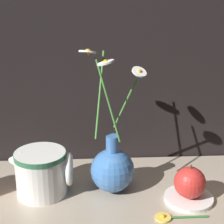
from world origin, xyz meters
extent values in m
plane|color=black|center=(0.00, 0.00, 0.00)|extent=(6.00, 6.00, 0.00)
cube|color=tan|center=(0.00, 0.00, 0.01)|extent=(0.85, 0.35, 0.01)
sphere|color=#3F72B7|center=(0.00, 0.00, 0.07)|extent=(0.11, 0.11, 0.11)
cylinder|color=#3F72B7|center=(0.00, 0.00, 0.13)|extent=(0.03, 0.03, 0.05)
cylinder|color=#4C8E3D|center=(-0.01, -0.03, 0.25)|extent=(0.06, 0.02, 0.19)
cylinder|color=white|center=(-0.02, -0.05, 0.34)|extent=(0.04, 0.04, 0.01)
sphere|color=gold|center=(-0.02, -0.05, 0.34)|extent=(0.01, 0.01, 0.01)
cylinder|color=#4C8E3D|center=(-0.03, 0.01, 0.26)|extent=(0.03, 0.06, 0.20)
cylinder|color=white|center=(-0.05, 0.02, 0.35)|extent=(0.05, 0.05, 0.02)
sphere|color=gold|center=(-0.05, 0.02, 0.35)|extent=(0.01, 0.01, 0.01)
cylinder|color=#4C8E3D|center=(0.03, 0.02, 0.23)|extent=(0.05, 0.08, 0.15)
cylinder|color=white|center=(0.07, 0.04, 0.30)|extent=(0.05, 0.05, 0.02)
sphere|color=gold|center=(0.07, 0.04, 0.30)|extent=(0.01, 0.01, 0.01)
cylinder|color=white|center=(-0.17, -0.01, 0.07)|extent=(0.12, 0.12, 0.11)
cylinder|color=#33724C|center=(-0.17, -0.01, 0.12)|extent=(0.12, 0.12, 0.01)
torus|color=white|center=(-0.10, -0.01, 0.08)|extent=(0.01, 0.08, 0.08)
cone|color=white|center=(-0.22, -0.01, 0.11)|extent=(0.04, 0.03, 0.04)
cylinder|color=white|center=(0.18, -0.06, 0.02)|extent=(0.12, 0.12, 0.01)
sphere|color=red|center=(0.18, -0.06, 0.06)|extent=(0.07, 0.07, 0.07)
cylinder|color=#4C3819|center=(0.18, -0.06, 0.10)|extent=(0.00, 0.00, 0.01)
cylinder|color=#336B2D|center=(0.15, -0.13, 0.01)|extent=(0.10, 0.01, 0.01)
cylinder|color=#EAC64C|center=(0.10, -0.13, 0.01)|extent=(0.04, 0.04, 0.00)
sphere|color=gold|center=(0.10, -0.13, 0.02)|extent=(0.01, 0.01, 0.01)
camera|label=1|loc=(-0.05, -0.81, 0.51)|focal=60.00mm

